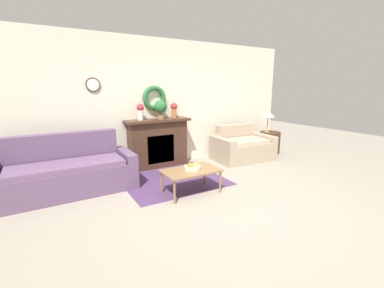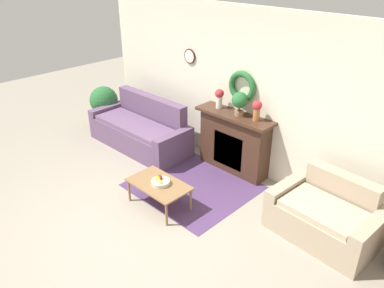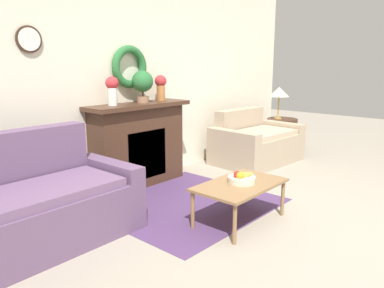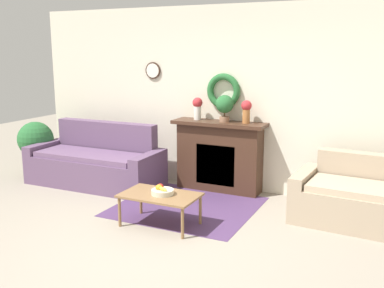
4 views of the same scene
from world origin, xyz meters
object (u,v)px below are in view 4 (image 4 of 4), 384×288
at_px(vase_on_mantel_right, 246,110).
at_px(vase_on_mantel_left, 197,107).
at_px(fireplace, 219,156).
at_px(coffee_table, 160,197).
at_px(couch_left, 96,164).
at_px(potted_plant_on_mantel, 225,105).
at_px(fruit_bowl, 162,191).
at_px(loveseat_right, 353,198).
at_px(potted_plant_floor_by_couch, 36,141).

bearing_deg(vase_on_mantel_right, vase_on_mantel_left, 180.00).
height_order(fireplace, coffee_table, fireplace).
relative_size(couch_left, potted_plant_on_mantel, 5.42).
xyz_separation_m(couch_left, fruit_bowl, (1.75, -1.04, 0.11)).
relative_size(loveseat_right, fruit_bowl, 5.22).
bearing_deg(vase_on_mantel_left, fruit_bowl, -80.10).
bearing_deg(potted_plant_floor_by_couch, fruit_bowl, -19.79).
xyz_separation_m(loveseat_right, vase_on_mantel_left, (-2.30, 0.49, 0.94)).
xyz_separation_m(couch_left, vase_on_mantel_left, (1.47, 0.55, 0.91)).
bearing_deg(coffee_table, vase_on_mantel_right, 72.50).
xyz_separation_m(coffee_table, potted_plant_on_mantel, (0.18, 1.58, 0.93)).
relative_size(vase_on_mantel_left, vase_on_mantel_right, 1.01).
xyz_separation_m(vase_on_mantel_left, potted_plant_floor_by_couch, (-2.74, -0.51, -0.67)).
distance_m(fireplace, fruit_bowl, 1.60).
relative_size(couch_left, vase_on_mantel_right, 6.44).
xyz_separation_m(fireplace, vase_on_mantel_left, (-0.36, 0.01, 0.71)).
xyz_separation_m(coffee_table, vase_on_mantel_right, (0.51, 1.60, 0.88)).
bearing_deg(vase_on_mantel_left, coffee_table, -80.97).
relative_size(coffee_table, fruit_bowl, 3.41).
height_order(fireplace, potted_plant_on_mantel, potted_plant_on_mantel).
bearing_deg(fruit_bowl, vase_on_mantel_left, 99.90).
bearing_deg(fruit_bowl, loveseat_right, 28.67).
xyz_separation_m(vase_on_mantel_right, potted_plant_floor_by_couch, (-3.50, -0.51, -0.66)).
relative_size(loveseat_right, coffee_table, 1.53).
distance_m(vase_on_mantel_left, vase_on_mantel_right, 0.76).
distance_m(couch_left, coffee_table, 2.02).
bearing_deg(couch_left, fireplace, 15.88).
height_order(coffee_table, potted_plant_on_mantel, potted_plant_on_mantel).
height_order(loveseat_right, potted_plant_floor_by_couch, potted_plant_floor_by_couch).
height_order(coffee_table, vase_on_mantel_right, vase_on_mantel_right).
relative_size(couch_left, vase_on_mantel_left, 6.36).
xyz_separation_m(couch_left, loveseat_right, (3.78, 0.06, -0.03)).
bearing_deg(fruit_bowl, fireplace, 87.04).
bearing_deg(coffee_table, fruit_bowl, 12.72).
relative_size(fireplace, loveseat_right, 0.99).
relative_size(fruit_bowl, vase_on_mantel_left, 0.81).
bearing_deg(potted_plant_on_mantel, fruit_bowl, -95.78).
relative_size(fruit_bowl, vase_on_mantel_right, 0.82).
bearing_deg(loveseat_right, vase_on_mantel_right, 166.23).
bearing_deg(loveseat_right, potted_plant_floor_by_couch, -175.94).
height_order(coffee_table, potted_plant_floor_by_couch, potted_plant_floor_by_couch).
height_order(loveseat_right, vase_on_mantel_left, vase_on_mantel_left).
relative_size(coffee_table, vase_on_mantel_right, 2.79).
relative_size(fireplace, coffee_table, 1.52).
bearing_deg(vase_on_mantel_left, fireplace, -0.88).
height_order(fireplace, vase_on_mantel_left, vase_on_mantel_left).
bearing_deg(coffee_table, loveseat_right, 28.51).
bearing_deg(coffee_table, potted_plant_floor_by_couch, 159.97).
bearing_deg(potted_plant_on_mantel, coffee_table, -96.62).
bearing_deg(coffee_table, vase_on_mantel_left, 99.03).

